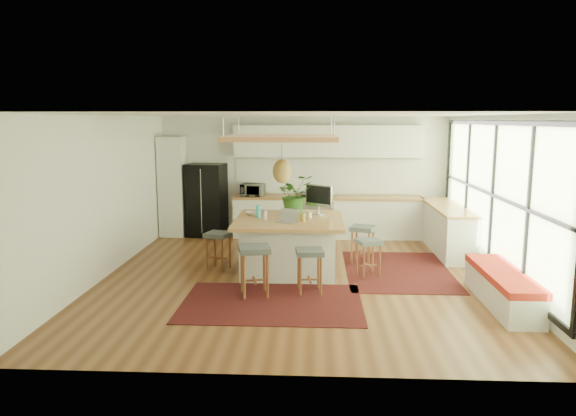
# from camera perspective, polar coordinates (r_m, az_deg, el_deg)

# --- Properties ---
(floor) EXTENTS (7.00, 7.00, 0.00)m
(floor) POSITION_cam_1_polar(r_m,az_deg,el_deg) (9.06, 1.11, -7.41)
(floor) COLOR #593119
(floor) RESTS_ON ground
(ceiling) EXTENTS (7.00, 7.00, 0.00)m
(ceiling) POSITION_cam_1_polar(r_m,az_deg,el_deg) (8.67, 1.17, 9.93)
(ceiling) COLOR white
(ceiling) RESTS_ON ground
(wall_back) EXTENTS (6.50, 0.00, 6.50)m
(wall_back) POSITION_cam_1_polar(r_m,az_deg,el_deg) (12.24, 1.66, 3.45)
(wall_back) COLOR silver
(wall_back) RESTS_ON ground
(wall_front) EXTENTS (6.50, 0.00, 6.50)m
(wall_front) POSITION_cam_1_polar(r_m,az_deg,el_deg) (5.33, -0.05, -4.40)
(wall_front) COLOR silver
(wall_front) RESTS_ON ground
(wall_left) EXTENTS (0.00, 7.00, 7.00)m
(wall_left) POSITION_cam_1_polar(r_m,az_deg,el_deg) (9.44, -18.99, 1.16)
(wall_left) COLOR silver
(wall_left) RESTS_ON ground
(wall_right) EXTENTS (0.00, 7.00, 7.00)m
(wall_right) POSITION_cam_1_polar(r_m,az_deg,el_deg) (9.25, 21.69, 0.84)
(wall_right) COLOR silver
(wall_right) RESTS_ON ground
(window_wall) EXTENTS (0.10, 6.20, 2.60)m
(window_wall) POSITION_cam_1_polar(r_m,az_deg,el_deg) (9.24, 21.53, 1.15)
(window_wall) COLOR black
(window_wall) RESTS_ON wall_right
(pantry) EXTENTS (0.55, 0.60, 2.25)m
(pantry) POSITION_cam_1_polar(r_m,az_deg,el_deg) (12.37, -12.19, 2.25)
(pantry) COLOR silver
(pantry) RESTS_ON floor
(back_counter_base) EXTENTS (4.20, 0.60, 0.88)m
(back_counter_base) POSITION_cam_1_polar(r_m,az_deg,el_deg) (12.05, 4.22, -1.04)
(back_counter_base) COLOR silver
(back_counter_base) RESTS_ON floor
(back_counter_top) EXTENTS (4.24, 0.64, 0.05)m
(back_counter_top) POSITION_cam_1_polar(r_m,az_deg,el_deg) (11.98, 4.24, 1.12)
(back_counter_top) COLOR #9F6838
(back_counter_top) RESTS_ON back_counter_base
(backsplash) EXTENTS (4.20, 0.02, 0.80)m
(backsplash) POSITION_cam_1_polar(r_m,az_deg,el_deg) (12.22, 4.24, 3.41)
(backsplash) COLOR white
(backsplash) RESTS_ON wall_back
(upper_cabinets) EXTENTS (4.20, 0.34, 0.70)m
(upper_cabinets) POSITION_cam_1_polar(r_m,az_deg,el_deg) (12.00, 4.30, 7.14)
(upper_cabinets) COLOR silver
(upper_cabinets) RESTS_ON wall_back
(range) EXTENTS (0.76, 0.62, 1.00)m
(range) POSITION_cam_1_polar(r_m,az_deg,el_deg) (12.04, 3.03, -0.75)
(range) COLOR #A5A5AA
(range) RESTS_ON floor
(right_counter_base) EXTENTS (0.60, 2.50, 0.88)m
(right_counter_base) POSITION_cam_1_polar(r_m,az_deg,el_deg) (11.21, 16.61, -2.21)
(right_counter_base) COLOR silver
(right_counter_base) RESTS_ON floor
(right_counter_top) EXTENTS (0.64, 2.54, 0.05)m
(right_counter_top) POSITION_cam_1_polar(r_m,az_deg,el_deg) (11.13, 16.72, 0.11)
(right_counter_top) COLOR #9F6838
(right_counter_top) RESTS_ON right_counter_base
(window_bench) EXTENTS (0.52, 2.00, 0.50)m
(window_bench) POSITION_cam_1_polar(r_m,az_deg,el_deg) (8.28, 21.90, -7.93)
(window_bench) COLOR silver
(window_bench) RESTS_ON floor
(ceiling_panel) EXTENTS (1.86, 1.86, 0.80)m
(ceiling_panel) POSITION_cam_1_polar(r_m,az_deg,el_deg) (9.10, -0.66, 5.81)
(ceiling_panel) COLOR #9F6838
(ceiling_panel) RESTS_ON ceiling
(rug_near) EXTENTS (2.60, 1.80, 0.01)m
(rug_near) POSITION_cam_1_polar(r_m,az_deg,el_deg) (7.84, -1.73, -10.08)
(rug_near) COLOR black
(rug_near) RESTS_ON floor
(rug_right) EXTENTS (1.80, 2.60, 0.01)m
(rug_right) POSITION_cam_1_polar(r_m,az_deg,el_deg) (9.63, 11.61, -6.55)
(rug_right) COLOR black
(rug_right) RESTS_ON floor
(fridge) EXTENTS (0.91, 0.76, 1.65)m
(fridge) POSITION_cam_1_polar(r_m,az_deg,el_deg) (12.21, -8.71, 1.32)
(fridge) COLOR black
(fridge) RESTS_ON floor
(island) EXTENTS (1.85, 1.85, 0.93)m
(island) POSITION_cam_1_polar(r_m,az_deg,el_deg) (9.34, 0.12, -3.94)
(island) COLOR #9F6838
(island) RESTS_ON floor
(stool_near_left) EXTENTS (0.54, 0.54, 0.77)m
(stool_near_left) POSITION_cam_1_polar(r_m,az_deg,el_deg) (8.07, -3.61, -6.92)
(stool_near_left) COLOR #404547
(stool_near_left) RESTS_ON floor
(stool_near_right) EXTENTS (0.45, 0.45, 0.69)m
(stool_near_right) POSITION_cam_1_polar(r_m,az_deg,el_deg) (8.18, 2.32, -6.69)
(stool_near_right) COLOR #404547
(stool_near_right) RESTS_ON floor
(stool_right_front) EXTENTS (0.48, 0.48, 0.64)m
(stool_right_front) POSITION_cam_1_polar(r_m,az_deg,el_deg) (9.09, 8.58, -5.13)
(stool_right_front) COLOR #404547
(stool_right_front) RESTS_ON floor
(stool_right_back) EXTENTS (0.53, 0.53, 0.70)m
(stool_right_back) POSITION_cam_1_polar(r_m,az_deg,el_deg) (9.92, 7.96, -3.89)
(stool_right_back) COLOR #404547
(stool_right_back) RESTS_ON floor
(stool_left_side) EXTENTS (0.49, 0.49, 0.67)m
(stool_left_side) POSITION_cam_1_polar(r_m,az_deg,el_deg) (9.51, -7.46, -4.45)
(stool_left_side) COLOR #404547
(stool_left_side) RESTS_ON floor
(laptop) EXTENTS (0.40, 0.41, 0.23)m
(laptop) POSITION_cam_1_polar(r_m,az_deg,el_deg) (8.87, -0.10, -0.80)
(laptop) COLOR #A5A5AA
(laptop) RESTS_ON island
(monitor) EXTENTS (0.60, 0.52, 0.55)m
(monitor) POSITION_cam_1_polar(r_m,az_deg,el_deg) (9.65, 3.30, 0.86)
(monitor) COLOR #A5A5AA
(monitor) RESTS_ON island
(microwave) EXTENTS (0.55, 0.37, 0.34)m
(microwave) POSITION_cam_1_polar(r_m,az_deg,el_deg) (12.02, -3.79, 2.10)
(microwave) COLOR #A5A5AA
(microwave) RESTS_ON back_counter_top
(island_plant) EXTENTS (0.94, 0.95, 0.56)m
(island_plant) POSITION_cam_1_polar(r_m,az_deg,el_deg) (9.69, 0.68, 1.02)
(island_plant) COLOR #1E4C19
(island_plant) RESTS_ON island
(island_bowl) EXTENTS (0.27, 0.27, 0.06)m
(island_bowl) POSITION_cam_1_polar(r_m,az_deg,el_deg) (9.63, -3.88, -0.56)
(island_bowl) COLOR white
(island_bowl) RESTS_ON island
(island_bottle_0) EXTENTS (0.07, 0.07, 0.19)m
(island_bottle_0) POSITION_cam_1_polar(r_m,az_deg,el_deg) (9.37, -3.21, -0.42)
(island_bottle_0) COLOR #33B7CD
(island_bottle_0) RESTS_ON island
(island_bottle_1) EXTENTS (0.07, 0.07, 0.19)m
(island_bottle_1) POSITION_cam_1_polar(r_m,az_deg,el_deg) (9.11, -2.44, -0.70)
(island_bottle_1) COLOR #BAB9BF
(island_bottle_1) RESTS_ON island
(island_bottle_2) EXTENTS (0.07, 0.07, 0.19)m
(island_bottle_2) POSITION_cam_1_polar(r_m,az_deg,el_deg) (8.92, 1.64, -0.90)
(island_bottle_2) COLOR olive
(island_bottle_2) RESTS_ON island
(island_bottle_3) EXTENTS (0.07, 0.07, 0.19)m
(island_bottle_3) POSITION_cam_1_polar(r_m,az_deg,el_deg) (9.26, 2.30, -0.52)
(island_bottle_3) COLOR white
(island_bottle_3) RESTS_ON island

